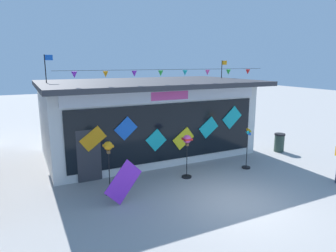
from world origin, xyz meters
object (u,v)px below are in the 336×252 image
Objects in this scene: kite_shop_building at (147,117)px; trash_bin at (279,142)px; wind_spinner_far_left at (109,154)px; wind_spinner_left at (187,146)px; display_kite_on_ground at (124,182)px; wind_spinner_center_left at (248,146)px.

kite_shop_building is 10.61× the size of trash_bin.
wind_spinner_far_left is 2.03× the size of trash_bin.
wind_spinner_far_left is 1.09× the size of wind_spinner_left.
kite_shop_building is 5.71× the size of wind_spinner_left.
display_kite_on_ground is at bearing -120.44° from kite_shop_building.
kite_shop_building reaches higher than trash_bin.
display_kite_on_ground is at bearing -167.71° from trash_bin.
display_kite_on_ground is (-2.88, -0.94, -0.58)m from wind_spinner_left.
kite_shop_building is 5.64m from display_kite_on_ground.
wind_spinner_left is at bearing 18.00° from display_kite_on_ground.
wind_spinner_center_left is at bearing -54.51° from kite_shop_building.
trash_bin is (3.16, 1.23, -0.51)m from wind_spinner_center_left.
display_kite_on_ground reaches higher than trash_bin.
wind_spinner_left reaches higher than display_kite_on_ground.
trash_bin is at bearing 12.29° from display_kite_on_ground.
kite_shop_building is 6.82m from trash_bin.
kite_shop_building reaches higher than wind_spinner_center_left.
wind_spinner_far_left reaches higher than trash_bin.
wind_spinner_left is 1.86× the size of trash_bin.
display_kite_on_ground is (-8.85, -1.93, 0.22)m from trash_bin.
wind_spinner_left is at bearing -170.56° from trash_bin.
wind_spinner_far_left is 1.47× the size of display_kite_on_ground.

